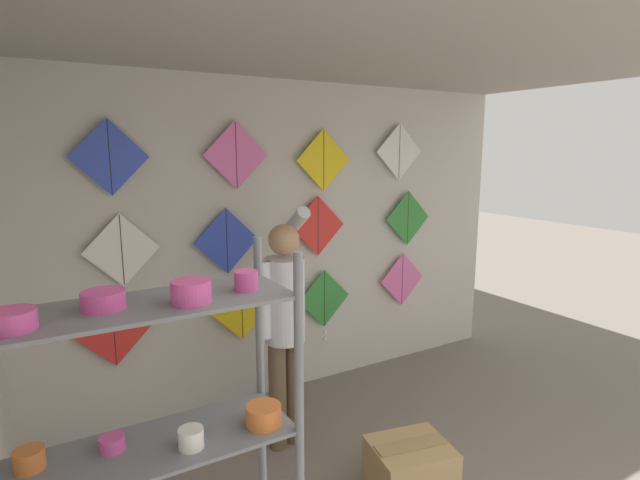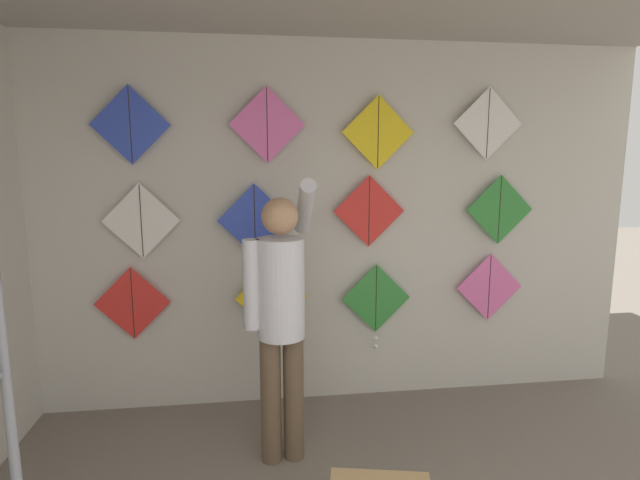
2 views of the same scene
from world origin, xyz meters
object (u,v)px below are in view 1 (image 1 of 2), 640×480
Objects in this scene: kite_9 at (236,155)px; kite_4 at (122,250)px; kite_1 at (242,309)px; kite_5 at (227,241)px; kite_11 at (399,152)px; kite_2 at (324,301)px; kite_0 at (114,331)px; kite_10 at (324,160)px; kite_7 at (408,218)px; kite_3 at (402,279)px; kite_8 at (109,157)px; kite_6 at (318,226)px; shopkeeper at (284,316)px; cardboard_box at (410,472)px.

kite_4 is at bearing 180.00° from kite_9.
kite_1 is 1.00× the size of kite_5.
kite_9 is at bearing 180.00° from kite_11.
kite_0 is at bearing 179.98° from kite_2.
kite_2 is 1.31m from kite_10.
kite_7 is at bearing 0.00° from kite_10.
kite_0 is 2.80m from kite_3.
kite_10 reaches higher than kite_2.
kite_3 is at bearing 0.00° from kite_5.
kite_8 is 2.65m from kite_11.
kite_3 is 2.77m from kite_4.
kite_4 is 1.00× the size of kite_9.
kite_9 is (1.02, 0.00, 1.30)m from kite_0.
kite_11 is at bearing 0.05° from kite_2.
kite_6 is at bearing 180.00° from kite_11.
shopkeeper is 1.30m from kite_4.
kite_2 is at bearing -179.95° from kite_11.
kite_10 is at bearing 0.00° from kite_9.
kite_5 is (0.82, 0.00, -0.01)m from kite_4.
kite_4 reaches higher than kite_3.
kite_8 is 1.00× the size of kite_9.
shopkeeper is at bearing -78.62° from kite_5.
kite_2 is at bearing -179.96° from kite_7.
shopkeeper is at bearing -136.59° from kite_10.
kite_8 is (0.06, 0.00, 1.30)m from kite_0.
kite_1 is 1.00× the size of kite_4.
kite_2 is 1.23m from kite_7.
cardboard_box is 1.02× the size of kite_0.
kite_8 is (-2.79, 0.00, 0.64)m from kite_7.
kite_1 is at bearing 180.00° from kite_6.
kite_5 is 0.87m from kite_6.
kite_1 is at bearing 180.00° from kite_10.
kite_8 is 0.96m from kite_9.
cardboard_box is 1.02× the size of kite_7.
kite_5 is at bearing 94.74° from shopkeeper.
cardboard_box is 2.27m from kite_3.
shopkeeper is at bearing -86.55° from kite_9.
kite_6 is (-1.01, 0.00, 0.64)m from kite_3.
kite_10 is (0.38, 1.70, 1.93)m from cardboard_box.
kite_11 is at bearing 180.00° from kite_7.
kite_7 is (0.99, 0.00, 0.72)m from kite_2.
kite_6 reaches higher than kite_7.
kite_4 is (-1.37, 1.70, 1.29)m from cardboard_box.
kite_1 reaches higher than kite_2.
kite_5 is 1.00× the size of kite_11.
kite_2 is 1.25× the size of kite_8.
kite_7 is (1.94, 0.00, 0.05)m from kite_5.
cardboard_box is 1.88m from kite_1.
kite_10 is (-0.01, 0.00, 1.31)m from kite_2.
kite_1 reaches higher than kite_0.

